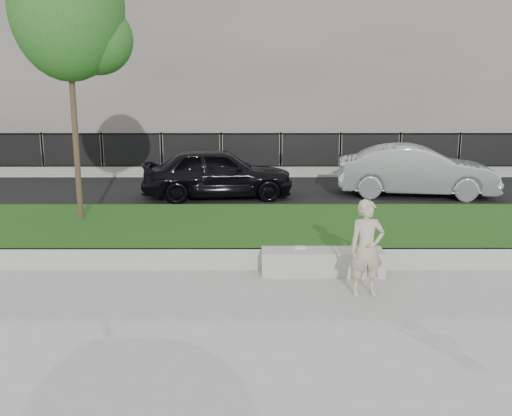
{
  "coord_description": "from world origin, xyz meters",
  "views": [
    {
      "loc": [
        0.62,
        -8.99,
        3.34
      ],
      "look_at": [
        0.65,
        1.2,
        1.13
      ],
      "focal_mm": 40.0,
      "sensor_mm": 36.0,
      "label": 1
    }
  ],
  "objects_px": {
    "stone_bench": "(322,262)",
    "man": "(367,248)",
    "young_tree": "(72,12)",
    "car_dark": "(218,173)",
    "car_silver": "(416,171)",
    "book": "(300,247)"
  },
  "relations": [
    {
      "from": "man",
      "to": "young_tree",
      "type": "distance_m",
      "value": 7.83
    },
    {
      "from": "book",
      "to": "car_dark",
      "type": "distance_m",
      "value": 7.0
    },
    {
      "from": "young_tree",
      "to": "car_dark",
      "type": "xyz_separation_m",
      "value": [
        2.72,
        4.18,
        -4.02
      ]
    },
    {
      "from": "man",
      "to": "car_dark",
      "type": "relative_size",
      "value": 0.36
    },
    {
      "from": "book",
      "to": "man",
      "type": "bearing_deg",
      "value": -56.06
    },
    {
      "from": "stone_bench",
      "to": "man",
      "type": "height_order",
      "value": "man"
    },
    {
      "from": "car_dark",
      "to": "car_silver",
      "type": "relative_size",
      "value": 0.95
    },
    {
      "from": "stone_bench",
      "to": "car_silver",
      "type": "relative_size",
      "value": 0.47
    },
    {
      "from": "car_dark",
      "to": "man",
      "type": "bearing_deg",
      "value": -165.96
    },
    {
      "from": "young_tree",
      "to": "car_silver",
      "type": "height_order",
      "value": "young_tree"
    },
    {
      "from": "man",
      "to": "book",
      "type": "height_order",
      "value": "man"
    },
    {
      "from": "stone_bench",
      "to": "car_silver",
      "type": "height_order",
      "value": "car_silver"
    },
    {
      "from": "young_tree",
      "to": "car_dark",
      "type": "height_order",
      "value": "young_tree"
    },
    {
      "from": "stone_bench",
      "to": "man",
      "type": "relative_size",
      "value": 1.39
    },
    {
      "from": "young_tree",
      "to": "car_silver",
      "type": "relative_size",
      "value": 1.31
    },
    {
      "from": "book",
      "to": "young_tree",
      "type": "height_order",
      "value": "young_tree"
    },
    {
      "from": "stone_bench",
      "to": "young_tree",
      "type": "xyz_separation_m",
      "value": [
        -5.02,
        2.68,
        4.59
      ]
    },
    {
      "from": "book",
      "to": "car_dark",
      "type": "relative_size",
      "value": 0.05
    },
    {
      "from": "car_silver",
      "to": "man",
      "type": "bearing_deg",
      "value": 167.26
    },
    {
      "from": "car_dark",
      "to": "car_silver",
      "type": "bearing_deg",
      "value": -93.37
    },
    {
      "from": "car_silver",
      "to": "stone_bench",
      "type": "bearing_deg",
      "value": 160.77
    },
    {
      "from": "young_tree",
      "to": "car_dark",
      "type": "distance_m",
      "value": 6.4
    }
  ]
}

